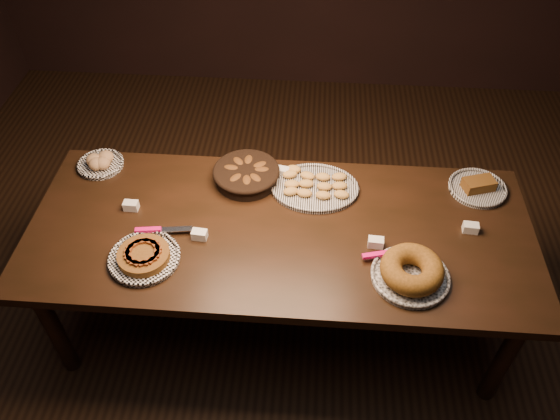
# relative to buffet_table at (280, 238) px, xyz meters

# --- Properties ---
(ground) EXTENTS (5.00, 5.00, 0.00)m
(ground) POSITION_rel_buffet_table_xyz_m (0.00, 0.00, -0.68)
(ground) COLOR black
(ground) RESTS_ON ground
(buffet_table) EXTENTS (2.40, 1.00, 0.75)m
(buffet_table) POSITION_rel_buffet_table_xyz_m (0.00, 0.00, 0.00)
(buffet_table) COLOR black
(buffet_table) RESTS_ON ground
(apple_tart_plate) EXTENTS (0.35, 0.36, 0.06)m
(apple_tart_plate) POSITION_rel_buffet_table_xyz_m (-0.59, -0.24, 0.10)
(apple_tart_plate) COLOR white
(apple_tart_plate) RESTS_ON buffet_table
(madeleine_platter) EXTENTS (0.44, 0.36, 0.05)m
(madeleine_platter) POSITION_rel_buffet_table_xyz_m (0.15, 0.28, 0.09)
(madeleine_platter) COLOR black
(madeleine_platter) RESTS_ON buffet_table
(bundt_cake_plate) EXTENTS (0.38, 0.34, 0.11)m
(bundt_cake_plate) POSITION_rel_buffet_table_xyz_m (0.58, -0.26, 0.12)
(bundt_cake_plate) COLOR black
(bundt_cake_plate) RESTS_ON buffet_table
(croissant_basket) EXTENTS (0.37, 0.37, 0.09)m
(croissant_basket) POSITION_rel_buffet_table_xyz_m (-0.20, 0.32, 0.12)
(croissant_basket) COLOR black
(croissant_basket) RESTS_ON buffet_table
(bread_roll_plate) EXTENTS (0.24, 0.24, 0.08)m
(bread_roll_plate) POSITION_rel_buffet_table_xyz_m (-0.98, 0.37, 0.10)
(bread_roll_plate) COLOR white
(bread_roll_plate) RESTS_ON buffet_table
(loaf_plate) EXTENTS (0.29, 0.29, 0.07)m
(loaf_plate) POSITION_rel_buffet_table_xyz_m (0.98, 0.34, 0.09)
(loaf_plate) COLOR black
(loaf_plate) RESTS_ON buffet_table
(tent_cards) EXTENTS (1.70, 0.53, 0.04)m
(tent_cards) POSITION_rel_buffet_table_xyz_m (0.04, 0.07, 0.10)
(tent_cards) COLOR white
(tent_cards) RESTS_ON buffet_table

